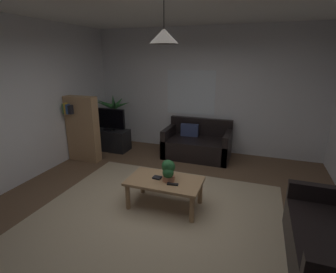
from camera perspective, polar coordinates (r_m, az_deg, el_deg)
The scene contains 16 objects.
floor at distance 3.99m, azimuth -1.50°, elevation -15.96°, with size 5.28×5.53×0.02m, color brown.
rug at distance 3.82m, azimuth -2.62°, elevation -17.32°, with size 3.43×3.04×0.01m, color tan.
wall_back at distance 6.07m, azimuth 8.01°, elevation 9.92°, with size 5.40×0.06×2.83m, color silver.
wall_left at distance 5.03m, azimuth -31.57°, elevation 6.05°, with size 0.06×5.53×2.83m, color silver.
window_pane at distance 6.12m, azimuth 5.07°, elevation 9.69°, with size 1.15×0.01×1.02m, color white.
couch_under_window at distance 5.83m, azimuth 6.50°, elevation -1.85°, with size 1.45×0.86×0.82m.
coffee_table at distance 3.88m, azimuth -0.75°, elevation -10.50°, with size 1.10×0.63×0.44m.
book_on_table_0 at distance 3.89m, azimuth -2.44°, elevation -9.09°, with size 0.12×0.10×0.03m, color black.
remote_on_table_0 at distance 3.70m, azimuth 1.05°, elevation -10.53°, with size 0.05×0.16×0.02m, color black.
remote_on_table_1 at distance 3.83m, azimuth 0.21°, elevation -9.52°, with size 0.05×0.16×0.02m, color black.
potted_plant_on_table at distance 3.76m, azimuth 0.03°, elevation -7.31°, with size 0.20×0.23×0.32m.
tv_stand at distance 6.39m, azimuth -12.64°, elevation -0.69°, with size 0.90×0.44×0.50m, color black.
tv at distance 6.24m, azimuth -13.05°, elevation 3.79°, with size 0.84×0.16×0.52m.
potted_palm_corner at distance 6.76m, azimuth -11.77°, elevation 3.23°, with size 0.95×0.78×1.28m.
bookshelf_corner at distance 5.77m, azimuth -18.46°, elevation 1.68°, with size 0.70×0.31×1.40m.
pendant_lamp at distance 3.44m, azimuth -0.90°, elevation 21.42°, with size 0.38×0.38×0.50m.
Camera 1 is at (1.21, -3.11, 2.17)m, focal length 27.45 mm.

